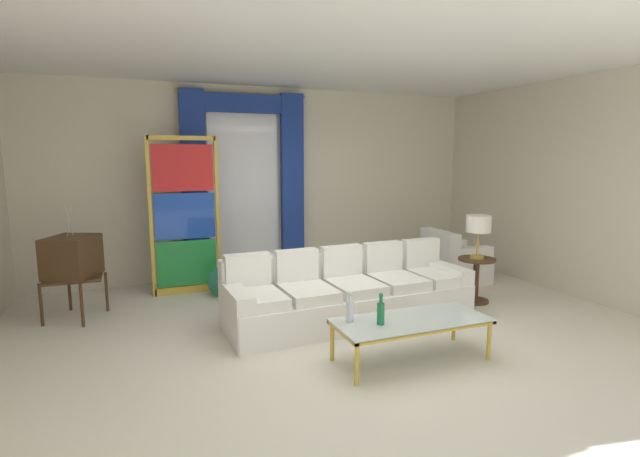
{
  "coord_description": "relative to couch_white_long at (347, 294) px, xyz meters",
  "views": [
    {
      "loc": [
        -2.01,
        -4.41,
        1.93
      ],
      "look_at": [
        0.09,
        0.9,
        1.05
      ],
      "focal_mm": 26.51,
      "sensor_mm": 36.0,
      "label": 1
    }
  ],
  "objects": [
    {
      "name": "stained_glass_divider",
      "position": [
        -1.65,
        1.82,
        0.75
      ],
      "size": [
        0.95,
        0.05,
        2.2
      ],
      "color": "gold",
      "rests_on": "ground"
    },
    {
      "name": "coffee_table",
      "position": [
        0.07,
        -1.28,
        0.07
      ],
      "size": [
        1.47,
        0.61,
        0.41
      ],
      "color": "silver",
      "rests_on": "ground"
    },
    {
      "name": "ground_plane",
      "position": [
        -0.28,
        -0.51,
        -0.31
      ],
      "size": [
        16.0,
        16.0,
        0.0
      ],
      "primitive_type": "plane",
      "color": "silver"
    },
    {
      "name": "wall_right",
      "position": [
        3.38,
        0.09,
        1.19
      ],
      "size": [
        0.12,
        7.0,
        3.0
      ],
      "primitive_type": "cube",
      "color": "beige",
      "rests_on": "ground"
    },
    {
      "name": "vintage_tv",
      "position": [
        -3.02,
        1.22,
        0.42
      ],
      "size": [
        0.71,
        0.75,
        1.35
      ],
      "color": "#472D19",
      "rests_on": "ground"
    },
    {
      "name": "bottle_crystal_tall",
      "position": [
        -0.5,
        -1.13,
        0.22
      ],
      "size": [
        0.07,
        0.07,
        0.29
      ],
      "color": "silver",
      "rests_on": "coffee_table"
    },
    {
      "name": "couch_white_long",
      "position": [
        0.0,
        0.0,
        0.0
      ],
      "size": [
        2.95,
        1.04,
        0.86
      ],
      "color": "white",
      "rests_on": "ground"
    },
    {
      "name": "wall_rear",
      "position": [
        -0.28,
        2.55,
        1.19
      ],
      "size": [
        8.0,
        0.12,
        3.0
      ],
      "primitive_type": "cube",
      "color": "beige",
      "rests_on": "ground"
    },
    {
      "name": "curtained_window",
      "position": [
        -0.67,
        2.38,
        1.43
      ],
      "size": [
        2.0,
        0.17,
        2.7
      ],
      "color": "white",
      "rests_on": "ground"
    },
    {
      "name": "peacock_figurine",
      "position": [
        -1.2,
        1.37,
        -0.09
      ],
      "size": [
        0.44,
        0.6,
        0.5
      ],
      "color": "beige",
      "rests_on": "ground"
    },
    {
      "name": "bottle_blue_decanter",
      "position": [
        -0.27,
        -1.29,
        0.22
      ],
      "size": [
        0.07,
        0.07,
        0.29
      ],
      "color": "#196B3D",
      "rests_on": "coffee_table"
    },
    {
      "name": "round_side_table",
      "position": [
        1.87,
        -0.02,
        0.05
      ],
      "size": [
        0.48,
        0.48,
        0.59
      ],
      "color": "#472D19",
      "rests_on": "ground"
    },
    {
      "name": "armchair_white",
      "position": [
        2.26,
        1.0,
        -0.02
      ],
      "size": [
        0.84,
        0.84,
        0.8
      ],
      "color": "white",
      "rests_on": "ground"
    },
    {
      "name": "table_lamp_brass",
      "position": [
        1.87,
        -0.02,
        0.72
      ],
      "size": [
        0.32,
        0.32,
        0.57
      ],
      "color": "#B29338",
      "rests_on": "round_side_table"
    },
    {
      "name": "ceiling_slab",
      "position": [
        -0.28,
        0.29,
        2.71
      ],
      "size": [
        8.0,
        7.6,
        0.04
      ],
      "primitive_type": "cube",
      "color": "white"
    }
  ]
}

